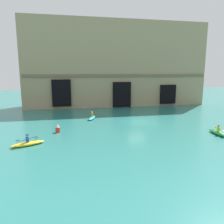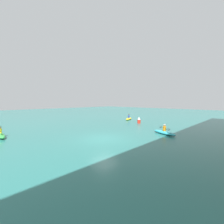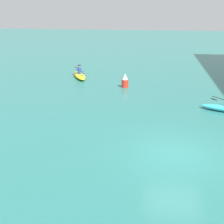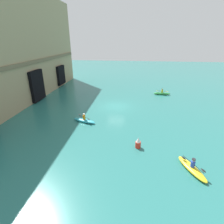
% 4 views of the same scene
% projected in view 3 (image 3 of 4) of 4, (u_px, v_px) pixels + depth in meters
% --- Properties ---
extents(ground_plane, '(120.00, 120.00, 0.00)m').
position_uv_depth(ground_plane, '(176.00, 154.00, 13.49)').
color(ground_plane, '#28706B').
extents(kayak_yellow, '(3.20, 1.97, 1.10)m').
position_uv_depth(kayak_yellow, '(80.00, 75.00, 26.78)').
color(kayak_yellow, yellow).
rests_on(kayak_yellow, ground).
extents(marker_buoy, '(0.52, 0.52, 1.07)m').
position_uv_depth(marker_buoy, '(125.00, 81.00, 23.71)').
color(marker_buoy, red).
rests_on(marker_buoy, ground).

